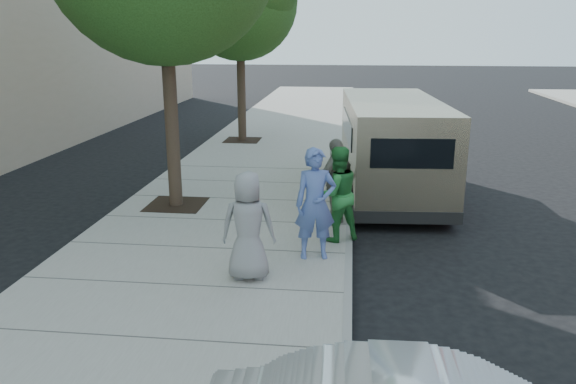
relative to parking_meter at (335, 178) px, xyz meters
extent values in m
plane|color=black|center=(-1.15, -1.48, -1.07)|extent=(120.00, 120.00, 0.00)
cube|color=gray|center=(-2.15, -1.48, -0.99)|extent=(5.00, 60.00, 0.15)
cube|color=gray|center=(0.29, -1.48, -0.99)|extent=(0.12, 60.00, 0.16)
cube|color=black|center=(-3.45, 0.92, -0.92)|extent=(1.20, 1.20, 0.01)
cylinder|color=#38281E|center=(-3.45, 0.92, 1.06)|extent=(0.28, 0.28, 3.96)
cube|color=black|center=(-3.45, 8.52, -0.92)|extent=(1.20, 1.20, 0.01)
cylinder|color=#38281E|center=(-3.45, 8.52, 0.84)|extent=(0.28, 0.28, 3.52)
sphere|color=#234717|center=(-3.45, 8.52, 3.65)|extent=(3.80, 3.80, 3.80)
cylinder|color=gray|center=(0.00, 0.00, -0.42)|extent=(0.05, 0.05, 1.01)
cube|color=gray|center=(0.00, 0.00, 0.13)|extent=(0.20, 0.07, 0.07)
cube|color=#2D2D30|center=(-0.08, -0.01, 0.25)|extent=(0.12, 0.10, 0.20)
cube|color=#2D2D30|center=(0.08, 0.01, 0.25)|extent=(0.12, 0.10, 0.20)
cube|color=tan|center=(1.22, 2.75, 0.16)|extent=(2.40, 5.65, 2.04)
cube|color=tan|center=(1.03, 5.77, -0.34)|extent=(1.92, 0.68, 0.87)
cube|color=black|center=(1.40, -0.02, 0.52)|extent=(1.54, 0.12, 0.56)
cylinder|color=black|center=(0.21, 4.51, -0.68)|extent=(0.32, 0.79, 0.78)
cylinder|color=black|center=(2.01, 4.63, -0.68)|extent=(0.32, 0.79, 0.78)
cylinder|color=black|center=(0.45, 0.76, -0.68)|extent=(0.32, 0.79, 0.78)
cylinder|color=black|center=(2.25, 0.87, -0.68)|extent=(0.32, 0.79, 0.78)
imported|color=#536BB1|center=(-0.27, -1.69, 0.00)|extent=(0.74, 0.56, 1.84)
imported|color=#2B8338|center=(0.05, -0.83, -0.07)|extent=(1.04, 0.96, 1.70)
imported|color=gray|center=(-1.21, -2.62, -0.09)|extent=(0.85, 0.59, 1.66)
imported|color=gray|center=(0.02, 0.08, -0.08)|extent=(0.92, 1.03, 1.68)
camera|label=1|loc=(0.25, -10.36, 2.67)|focal=35.00mm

